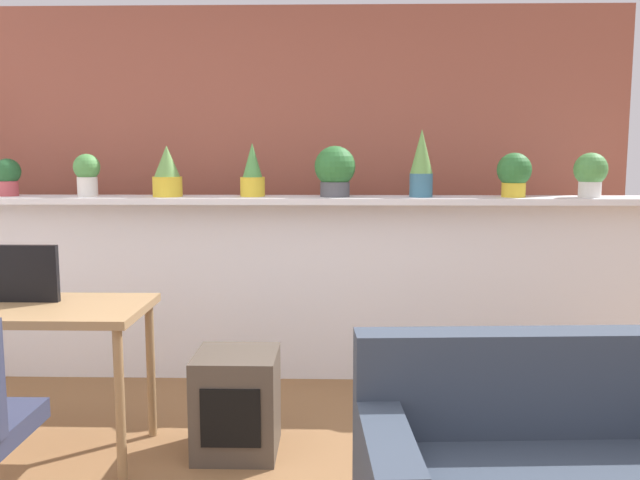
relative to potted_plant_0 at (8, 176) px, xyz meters
The scene contains 14 objects.
divider_wall 2.02m from the potted_plant_0, ahead, with size 4.65×0.16×1.15m, color white.
plant_shelf 1.88m from the potted_plant_0, ahead, with size 4.65×0.37×0.04m, color white.
brick_wall_behind 1.97m from the potted_plant_0, 18.06° to the left, with size 4.65×0.10×2.50m, color #9E5442.
potted_plant_0 is the anchor object (origin of this frame).
potted_plant_1 0.53m from the potted_plant_0, ahead, with size 0.17×0.17×0.27m.
potted_plant_2 1.05m from the potted_plant_0, ahead, with size 0.19×0.19×0.32m.
potted_plant_3 1.59m from the potted_plant_0, ahead, with size 0.16×0.16×0.34m.
potted_plant_4 2.12m from the potted_plant_0, ahead, with size 0.26×0.26×0.32m.
potted_plant_5 2.66m from the potted_plant_0, ahead, with size 0.15×0.15×0.43m.
potted_plant_6 3.25m from the potted_plant_0, ahead, with size 0.22×0.22×0.28m.
potted_plant_7 3.72m from the potted_plant_0, ahead, with size 0.21×0.21×0.28m.
desk 1.54m from the potted_plant_0, 61.33° to the right, with size 1.10×0.60×0.75m.
tv_monitor 1.36m from the potted_plant_0, 62.69° to the right, with size 0.38×0.04×0.28m, color black.
side_cube_shelf 2.27m from the potted_plant_0, 35.11° to the right, with size 0.40×0.41×0.50m.
Camera 1 is at (0.26, -2.33, 1.47)m, focal length 37.83 mm.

